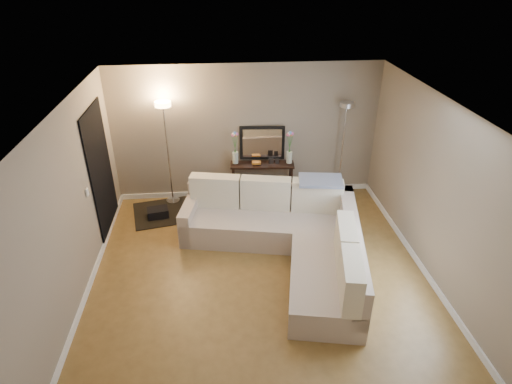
{
  "coord_description": "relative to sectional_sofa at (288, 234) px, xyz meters",
  "views": [
    {
      "loc": [
        -0.53,
        -4.83,
        4.22
      ],
      "look_at": [
        0.0,
        0.8,
        1.1
      ],
      "focal_mm": 30.0,
      "sensor_mm": 36.0,
      "label": 1
    }
  ],
  "objects": [
    {
      "name": "floor",
      "position": [
        -0.5,
        -0.7,
        -0.37
      ],
      "size": [
        5.0,
        5.5,
        0.01
      ],
      "primitive_type": "cube",
      "color": "olive",
      "rests_on": "ground"
    },
    {
      "name": "ceiling",
      "position": [
        -0.5,
        -0.7,
        2.24
      ],
      "size": [
        5.0,
        5.5,
        0.01
      ],
      "primitive_type": "cube",
      "color": "white",
      "rests_on": "ground"
    },
    {
      "name": "wall_back",
      "position": [
        -0.5,
        2.06,
        0.93
      ],
      "size": [
        5.0,
        0.02,
        2.6
      ],
      "primitive_type": "cube",
      "color": "gray",
      "rests_on": "ground"
    },
    {
      "name": "wall_left",
      "position": [
        -3.01,
        -0.7,
        0.93
      ],
      "size": [
        0.02,
        5.5,
        2.6
      ],
      "primitive_type": "cube",
      "color": "gray",
      "rests_on": "ground"
    },
    {
      "name": "wall_right",
      "position": [
        2.01,
        -0.7,
        0.93
      ],
      "size": [
        0.02,
        5.5,
        2.6
      ],
      "primitive_type": "cube",
      "color": "gray",
      "rests_on": "ground"
    },
    {
      "name": "baseboard_back",
      "position": [
        -0.5,
        2.04,
        -0.32
      ],
      "size": [
        5.0,
        0.03,
        0.1
      ],
      "primitive_type": "cube",
      "color": "white",
      "rests_on": "ground"
    },
    {
      "name": "baseboard_left",
      "position": [
        -2.99,
        -0.7,
        -0.32
      ],
      "size": [
        0.03,
        5.5,
        0.1
      ],
      "primitive_type": "cube",
      "color": "white",
      "rests_on": "ground"
    },
    {
      "name": "baseboard_right",
      "position": [
        1.98,
        -0.7,
        -0.32
      ],
      "size": [
        0.03,
        5.5,
        0.1
      ],
      "primitive_type": "cube",
      "color": "white",
      "rests_on": "ground"
    },
    {
      "name": "doorway",
      "position": [
        -2.98,
        1.0,
        0.73
      ],
      "size": [
        0.02,
        1.2,
        2.2
      ],
      "primitive_type": "cube",
      "color": "black",
      "rests_on": "ground"
    },
    {
      "name": "switch_plate",
      "position": [
        -2.98,
        0.15,
        0.83
      ],
      "size": [
        0.02,
        0.08,
        0.12
      ],
      "primitive_type": "cube",
      "color": "white",
      "rests_on": "ground"
    },
    {
      "name": "sectional_sofa",
      "position": [
        0.0,
        0.0,
        0.0
      ],
      "size": [
        2.95,
        3.19,
        0.99
      ],
      "color": "#C1AD9C",
      "rests_on": "floor"
    },
    {
      "name": "throw_blanket",
      "position": [
        0.61,
        0.59,
        0.62
      ],
      "size": [
        0.76,
        0.51,
        0.09
      ],
      "primitive_type": "cube",
      "rotation": [
        0.1,
        0.0,
        -0.15
      ],
      "color": "gray",
      "rests_on": "sectional_sofa"
    },
    {
      "name": "console_table",
      "position": [
        -0.3,
        1.84,
        0.05
      ],
      "size": [
        1.23,
        0.42,
        0.74
      ],
      "color": "black",
      "rests_on": "floor"
    },
    {
      "name": "leaning_mirror",
      "position": [
        -0.21,
        1.99,
        0.74
      ],
      "size": [
        0.86,
        0.11,
        0.67
      ],
      "color": "black",
      "rests_on": "console_table"
    },
    {
      "name": "table_decor",
      "position": [
        -0.23,
        1.81,
        0.43
      ],
      "size": [
        0.51,
        0.12,
        0.12
      ],
      "color": "orange",
      "rests_on": "console_table"
    },
    {
      "name": "flower_vase_left",
      "position": [
        -0.73,
        1.88,
        0.67
      ],
      "size": [
        0.14,
        0.12,
        0.64
      ],
      "color": "silver",
      "rests_on": "console_table"
    },
    {
      "name": "flower_vase_right",
      "position": [
        0.29,
        1.8,
        0.67
      ],
      "size": [
        0.14,
        0.12,
        0.64
      ],
      "color": "silver",
      "rests_on": "console_table"
    },
    {
      "name": "floor_lamp_lit",
      "position": [
        -1.98,
        1.86,
        1.05
      ],
      "size": [
        0.33,
        0.33,
        2.01
      ],
      "color": "silver",
      "rests_on": "floor"
    },
    {
      "name": "floor_lamp_unlit",
      "position": [
        1.32,
        1.85,
        0.98
      ],
      "size": [
        0.27,
        0.27,
        1.91
      ],
      "color": "silver",
      "rests_on": "floor"
    },
    {
      "name": "charcoal_rug",
      "position": [
        -2.01,
        1.47,
        -0.36
      ],
      "size": [
        1.48,
        1.22,
        0.02
      ],
      "primitive_type": "cube",
      "rotation": [
        0.0,
        0.0,
        0.2
      ],
      "color": "black",
      "rests_on": "floor"
    },
    {
      "name": "black_bag",
      "position": [
        -2.21,
        1.3,
        -0.31
      ],
      "size": [
        0.42,
        0.33,
        0.24
      ],
      "primitive_type": "cube",
      "rotation": [
        0.0,
        0.0,
        0.2
      ],
      "color": "black",
      "rests_on": "charcoal_rug"
    }
  ]
}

